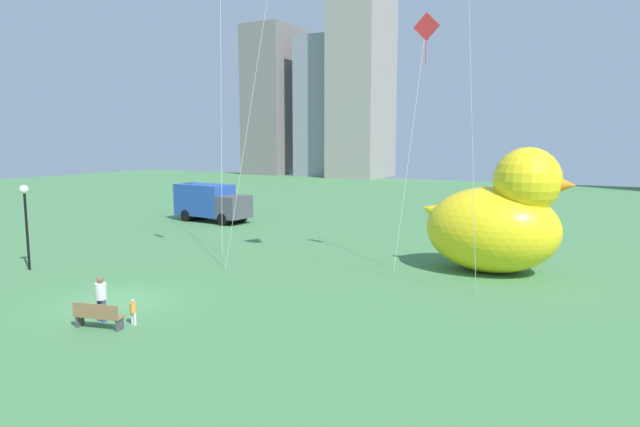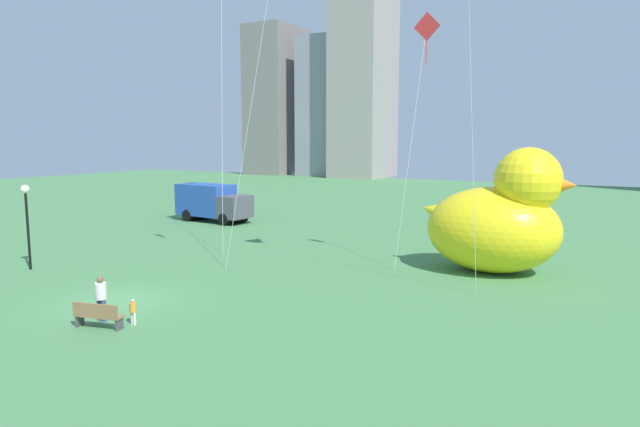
% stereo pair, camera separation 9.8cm
% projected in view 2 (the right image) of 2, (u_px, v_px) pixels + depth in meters
% --- Properties ---
extents(ground_plane, '(140.00, 140.00, 0.00)m').
position_uv_depth(ground_plane, '(119.00, 302.00, 21.90)').
color(ground_plane, '#48804B').
extents(park_bench, '(1.78, 0.85, 0.90)m').
position_uv_depth(park_bench, '(97.00, 315.00, 18.78)').
color(park_bench, olive).
rests_on(park_bench, ground).
extents(person_adult, '(0.39, 0.39, 1.60)m').
position_uv_depth(person_adult, '(101.00, 296.00, 19.55)').
color(person_adult, '#38476B').
rests_on(person_adult, ground).
extents(person_child, '(0.22, 0.22, 0.91)m').
position_uv_depth(person_child, '(133.00, 310.00, 19.18)').
color(person_child, silver).
rests_on(person_child, ground).
extents(giant_inflatable_duck, '(7.23, 4.64, 5.99)m').
position_uv_depth(giant_inflatable_duck, '(498.00, 220.00, 26.45)').
color(giant_inflatable_duck, yellow).
rests_on(giant_inflatable_duck, ground).
extents(lamppost, '(0.43, 0.43, 4.16)m').
position_uv_depth(lamppost, '(26.00, 207.00, 26.96)').
color(lamppost, black).
rests_on(lamppost, ground).
extents(box_truck, '(6.36, 2.81, 2.85)m').
position_uv_depth(box_truck, '(212.00, 203.00, 43.10)').
color(box_truck, '#264CA5').
rests_on(box_truck, ground).
extents(city_skyline, '(85.64, 14.97, 32.85)m').
position_uv_depth(city_skyline, '(472.00, 90.00, 82.92)').
color(city_skyline, gray).
rests_on(city_skyline, ground).
extents(kite_red, '(1.84, 1.67, 12.06)m').
position_uv_depth(kite_red, '(425.00, 38.00, 25.49)').
color(kite_red, silver).
rests_on(kite_red, ground).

